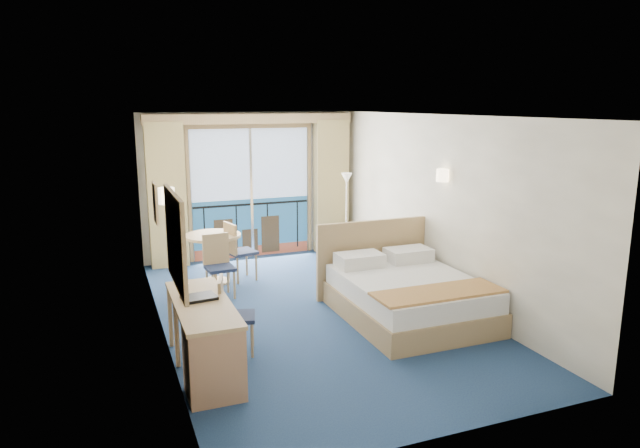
{
  "coord_description": "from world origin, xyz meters",
  "views": [
    {
      "loc": [
        -2.61,
        -7.04,
        2.86
      ],
      "look_at": [
        0.2,
        0.2,
        1.2
      ],
      "focal_mm": 32.0,
      "sensor_mm": 36.0,
      "label": 1
    }
  ],
  "objects_px": {
    "floor_lamp": "(347,194)",
    "table_chair_b": "(218,262)",
    "armchair": "(351,244)",
    "desk": "(211,349)",
    "bed": "(406,294)",
    "desk_chair": "(231,311)",
    "table_chair_a": "(237,248)",
    "round_table": "(213,246)",
    "nightstand": "(401,267)"
  },
  "relations": [
    {
      "from": "floor_lamp",
      "to": "table_chair_b",
      "type": "xyz_separation_m",
      "value": [
        -2.64,
        -1.23,
        -0.69
      ]
    },
    {
      "from": "armchair",
      "to": "desk",
      "type": "distance_m",
      "value": 5.09
    },
    {
      "from": "bed",
      "to": "desk_chair",
      "type": "distance_m",
      "value": 2.49
    },
    {
      "from": "desk",
      "to": "table_chair_a",
      "type": "bearing_deg",
      "value": 72.81
    },
    {
      "from": "floor_lamp",
      "to": "table_chair_b",
      "type": "distance_m",
      "value": 2.99
    },
    {
      "from": "bed",
      "to": "table_chair_b",
      "type": "relative_size",
      "value": 2.31
    },
    {
      "from": "armchair",
      "to": "desk_chair",
      "type": "distance_m",
      "value": 4.25
    },
    {
      "from": "bed",
      "to": "desk_chair",
      "type": "relative_size",
      "value": 2.39
    },
    {
      "from": "desk_chair",
      "to": "round_table",
      "type": "xyz_separation_m",
      "value": [
        0.32,
        2.72,
        0.1
      ]
    },
    {
      "from": "armchair",
      "to": "round_table",
      "type": "height_order",
      "value": "round_table"
    },
    {
      "from": "floor_lamp",
      "to": "desk_chair",
      "type": "xyz_separation_m",
      "value": [
        -2.9,
        -3.29,
        -0.71
      ]
    },
    {
      "from": "bed",
      "to": "nightstand",
      "type": "height_order",
      "value": "bed"
    },
    {
      "from": "bed",
      "to": "table_chair_b",
      "type": "distance_m",
      "value": 2.84
    },
    {
      "from": "armchair",
      "to": "table_chair_b",
      "type": "bearing_deg",
      "value": -22.65
    },
    {
      "from": "bed",
      "to": "floor_lamp",
      "type": "relative_size",
      "value": 1.35
    },
    {
      "from": "bed",
      "to": "table_chair_b",
      "type": "xyz_separation_m",
      "value": [
        -2.2,
        1.79,
        0.21
      ]
    },
    {
      "from": "desk_chair",
      "to": "desk",
      "type": "bearing_deg",
      "value": 169.89
    },
    {
      "from": "floor_lamp",
      "to": "table_chair_b",
      "type": "bearing_deg",
      "value": -155.06
    },
    {
      "from": "armchair",
      "to": "table_chair_a",
      "type": "xyz_separation_m",
      "value": [
        -2.22,
        -0.38,
        0.23
      ]
    },
    {
      "from": "nightstand",
      "to": "desk",
      "type": "height_order",
      "value": "desk"
    },
    {
      "from": "nightstand",
      "to": "table_chair_b",
      "type": "xyz_separation_m",
      "value": [
        -2.8,
        0.56,
        0.23
      ]
    },
    {
      "from": "floor_lamp",
      "to": "desk",
      "type": "bearing_deg",
      "value": -128.8
    },
    {
      "from": "floor_lamp",
      "to": "table_chair_a",
      "type": "distance_m",
      "value": 2.38
    },
    {
      "from": "armchair",
      "to": "nightstand",
      "type": "bearing_deg",
      "value": 51.83
    },
    {
      "from": "floor_lamp",
      "to": "table_chair_a",
      "type": "xyz_separation_m",
      "value": [
        -2.2,
        -0.59,
        -0.67
      ]
    },
    {
      "from": "desk",
      "to": "desk_chair",
      "type": "bearing_deg",
      "value": 64.62
    },
    {
      "from": "bed",
      "to": "round_table",
      "type": "relative_size",
      "value": 2.44
    },
    {
      "from": "desk_chair",
      "to": "round_table",
      "type": "height_order",
      "value": "desk_chair"
    },
    {
      "from": "floor_lamp",
      "to": "bed",
      "type": "bearing_deg",
      "value": -98.25
    },
    {
      "from": "desk",
      "to": "desk_chair",
      "type": "distance_m",
      "value": 0.88
    },
    {
      "from": "bed",
      "to": "table_chair_a",
      "type": "distance_m",
      "value": 3.01
    },
    {
      "from": "nightstand",
      "to": "floor_lamp",
      "type": "distance_m",
      "value": 2.01
    },
    {
      "from": "desk_chair",
      "to": "round_table",
      "type": "relative_size",
      "value": 1.02
    },
    {
      "from": "nightstand",
      "to": "desk",
      "type": "bearing_deg",
      "value": -146.36
    },
    {
      "from": "bed",
      "to": "desk_chair",
      "type": "bearing_deg",
      "value": -173.76
    },
    {
      "from": "nightstand",
      "to": "armchair",
      "type": "distance_m",
      "value": 1.59
    },
    {
      "from": "bed",
      "to": "round_table",
      "type": "bearing_deg",
      "value": 131.18
    },
    {
      "from": "desk_chair",
      "to": "table_chair_b",
      "type": "xyz_separation_m",
      "value": [
        0.27,
        2.06,
        0.02
      ]
    },
    {
      "from": "desk",
      "to": "round_table",
      "type": "relative_size",
      "value": 1.89
    },
    {
      "from": "desk",
      "to": "round_table",
      "type": "bearing_deg",
      "value": 78.77
    },
    {
      "from": "bed",
      "to": "floor_lamp",
      "type": "distance_m",
      "value": 3.18
    },
    {
      "from": "floor_lamp",
      "to": "table_chair_a",
      "type": "relative_size",
      "value": 1.65
    },
    {
      "from": "table_chair_a",
      "to": "table_chair_b",
      "type": "distance_m",
      "value": 0.77
    },
    {
      "from": "armchair",
      "to": "desk_chair",
      "type": "relative_size",
      "value": 0.77
    },
    {
      "from": "armchair",
      "to": "desk",
      "type": "height_order",
      "value": "desk"
    },
    {
      "from": "table_chair_b",
      "to": "armchair",
      "type": "bearing_deg",
      "value": 16.22
    },
    {
      "from": "round_table",
      "to": "floor_lamp",
      "type": "bearing_deg",
      "value": 12.3
    },
    {
      "from": "bed",
      "to": "table_chair_b",
      "type": "height_order",
      "value": "bed"
    },
    {
      "from": "nightstand",
      "to": "round_table",
      "type": "relative_size",
      "value": 0.68
    },
    {
      "from": "armchair",
      "to": "floor_lamp",
      "type": "distance_m",
      "value": 0.93
    }
  ]
}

